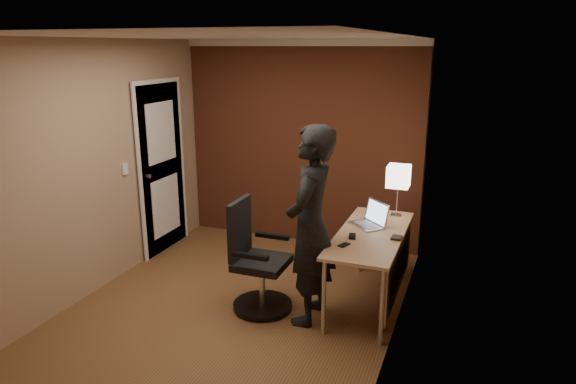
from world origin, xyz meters
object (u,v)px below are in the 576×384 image
object	(u,v)px
mouse	(352,236)
person	(310,226)
desk_lamp	(398,177)
office_chair	(256,263)
wallet	(396,238)
phone	(344,245)
laptop	(371,219)
desk	(378,247)

from	to	relation	value
mouse	person	size ratio (longest dim) A/B	0.06
mouse	desk_lamp	bearing A→B (deg)	60.03
person	office_chair	bearing A→B (deg)	-90.28
desk_lamp	wallet	size ratio (longest dim) A/B	4.86
phone	person	xyz separation A→B (m)	(-0.29, -0.07, 0.16)
mouse	laptop	bearing A→B (deg)	66.91
laptop	mouse	size ratio (longest dim) A/B	4.18
person	laptop	bearing A→B (deg)	148.76
desk	desk_lamp	size ratio (longest dim) A/B	2.80
person	phone	bearing A→B (deg)	102.76
desk_lamp	wallet	world-z (taller)	desk_lamp
desk	wallet	distance (m)	0.24
laptop	phone	distance (m)	0.63
mouse	wallet	world-z (taller)	mouse
laptop	phone	world-z (taller)	laptop
laptop	office_chair	xyz separation A→B (m)	(-0.94, -0.68, -0.33)
desk	phone	size ratio (longest dim) A/B	13.04
wallet	phone	bearing A→B (deg)	-141.55
office_chair	person	world-z (taller)	person
desk_lamp	phone	xyz separation A→B (m)	(-0.30, -0.98, -0.41)
phone	person	world-z (taller)	person
phone	office_chair	size ratio (longest dim) A/B	0.11
desk_lamp	laptop	world-z (taller)	desk_lamp
mouse	person	bearing A→B (deg)	-149.35
office_chair	person	distance (m)	0.69
laptop	office_chair	bearing A→B (deg)	-144.21
laptop	mouse	xyz separation A→B (m)	(-0.09, -0.41, -0.05)
desk	phone	xyz separation A→B (m)	(-0.23, -0.40, 0.13)
phone	wallet	size ratio (longest dim) A/B	1.05
mouse	desk	bearing A→B (deg)	32.21
desk_lamp	mouse	distance (m)	0.92
desk	mouse	bearing A→B (deg)	-137.45
laptop	mouse	world-z (taller)	laptop
desk_lamp	phone	distance (m)	1.11
desk	wallet	bearing A→B (deg)	-22.54
mouse	office_chair	size ratio (longest dim) A/B	0.10
desk_lamp	wallet	bearing A→B (deg)	-80.68
laptop	wallet	bearing A→B (deg)	-44.60
desk	phone	distance (m)	0.48
phone	person	size ratio (longest dim) A/B	0.06
desk	office_chair	xyz separation A→B (m)	(-1.06, -0.47, -0.14)
laptop	office_chair	world-z (taller)	office_chair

